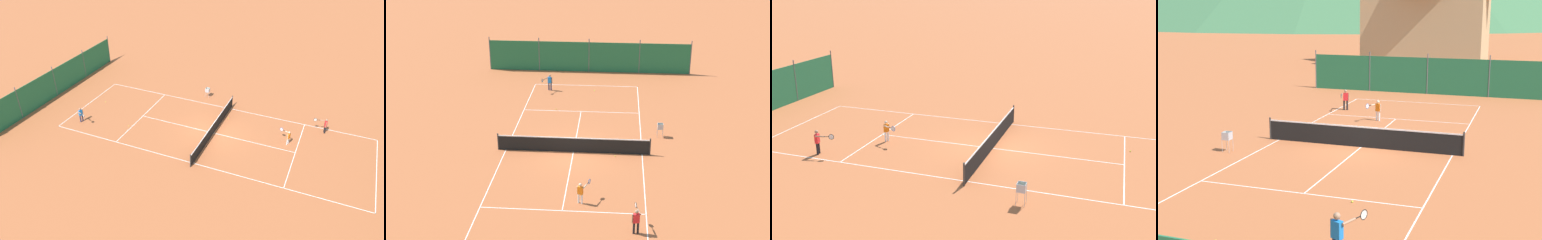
% 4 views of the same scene
% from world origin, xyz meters
% --- Properties ---
extents(ground_plane, '(600.00, 600.00, 0.00)m').
position_xyz_m(ground_plane, '(0.00, 0.00, 0.00)').
color(ground_plane, '#B25B33').
extents(court_line_markings, '(8.25, 23.85, 0.01)m').
position_xyz_m(court_line_markings, '(0.00, 0.00, 0.00)').
color(court_line_markings, white).
rests_on(court_line_markings, ground).
extents(tennis_net, '(9.18, 0.08, 1.06)m').
position_xyz_m(tennis_net, '(0.00, 0.00, 0.50)').
color(tennis_net, '#2D2D2D').
rests_on(tennis_net, ground).
extents(windscreen_fence_near, '(17.28, 0.08, 2.90)m').
position_xyz_m(windscreen_fence_near, '(-0.00, -15.50, 1.31)').
color(windscreen_fence_near, '#236B42').
rests_on(windscreen_fence_near, ground).
extents(player_near_service, '(0.66, 0.89, 1.14)m').
position_xyz_m(player_near_service, '(-0.86, 5.60, 0.67)').
color(player_near_service, white).
rests_on(player_near_service, ground).
extents(player_far_service, '(0.75, 0.96, 1.29)m').
position_xyz_m(player_far_service, '(2.78, -10.56, 0.75)').
color(player_far_service, '#23284C').
rests_on(player_far_service, ground).
extents(player_far_baseline, '(0.42, 1.08, 1.25)m').
position_xyz_m(player_far_baseline, '(-3.55, 7.95, 0.73)').
color(player_far_baseline, black).
rests_on(player_far_baseline, ground).
extents(tennis_ball_far_corner, '(0.07, 0.07, 0.07)m').
position_xyz_m(tennis_ball_far_corner, '(-2.50, 0.38, 0.03)').
color(tennis_ball_far_corner, '#CCE033').
rests_on(tennis_ball_far_corner, ground).
extents(tennis_ball_near_corner, '(0.07, 0.07, 0.07)m').
position_xyz_m(tennis_ball_near_corner, '(-0.73, -10.67, 0.03)').
color(tennis_ball_near_corner, '#CCE033').
rests_on(tennis_ball_near_corner, ground).
extents(tennis_ball_alley_left, '(0.07, 0.07, 0.07)m').
position_xyz_m(tennis_ball_alley_left, '(1.83, -6.67, 0.03)').
color(tennis_ball_alley_left, '#CCE033').
rests_on(tennis_ball_alley_left, ground).
extents(ball_hopper, '(0.36, 0.36, 0.89)m').
position_xyz_m(ball_hopper, '(-5.30, -2.62, 0.66)').
color(ball_hopper, '#B7B7BC').
rests_on(ball_hopper, ground).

